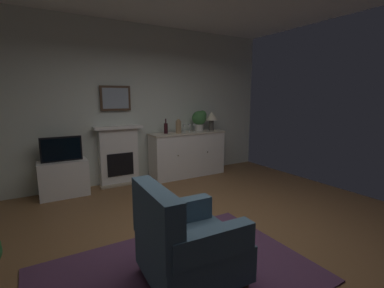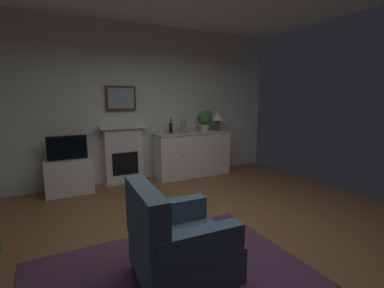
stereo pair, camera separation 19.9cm
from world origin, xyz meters
name	(u,v)px [view 1 (the left image)]	position (x,y,z in m)	size (l,w,h in m)	color
ground_plane	(216,240)	(0.00, 0.00, -0.05)	(5.83, 5.43, 0.10)	brown
wall_rear	(135,104)	(0.00, 2.68, 1.48)	(5.83, 0.06, 2.97)	silver
area_rug	(177,275)	(-0.73, -0.41, 0.01)	(2.50, 1.67, 0.02)	#4C2D47
fireplace_unit	(119,155)	(-0.40, 2.55, 0.55)	(0.87, 0.30, 1.10)	white
framed_picture	(115,98)	(-0.40, 2.60, 1.60)	(0.55, 0.04, 0.45)	#473323
sideboard_cabinet	(188,154)	(0.98, 2.38, 0.46)	(1.59, 0.49, 0.91)	white
table_lamp	(211,117)	(1.57, 2.38, 1.19)	(0.26, 0.26, 0.40)	#4C4742
wine_bottle	(166,128)	(0.51, 2.42, 1.02)	(0.08, 0.08, 0.29)	#331419
wine_glass_left	(184,126)	(0.90, 2.39, 1.04)	(0.07, 0.07, 0.16)	silver
wine_glass_center	(190,126)	(1.01, 2.34, 1.04)	(0.07, 0.07, 0.16)	silver
wine_glass_right	(194,126)	(1.12, 2.35, 1.04)	(0.07, 0.07, 0.16)	silver
vase_decorative	(178,126)	(0.74, 2.33, 1.05)	(0.11, 0.11, 0.28)	#9E7F5B
tv_cabinet	(64,178)	(-1.38, 2.39, 0.30)	(0.75, 0.42, 0.59)	white
tv_set	(61,149)	(-1.38, 2.37, 0.79)	(0.62, 0.07, 0.40)	black
potted_plant_small	(200,119)	(1.30, 2.42, 1.17)	(0.30, 0.30, 0.43)	beige
armchair	(186,243)	(-0.71, -0.53, 0.38)	(0.84, 0.81, 0.92)	#3F596B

